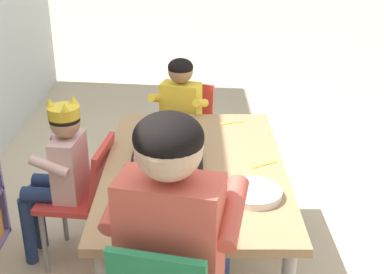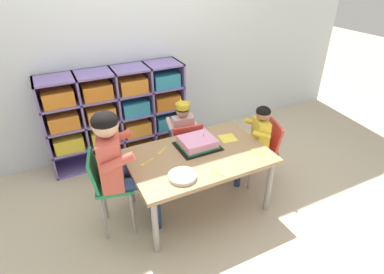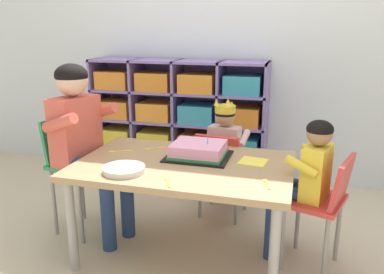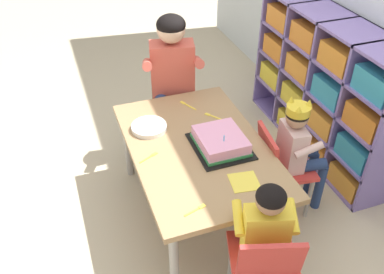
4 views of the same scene
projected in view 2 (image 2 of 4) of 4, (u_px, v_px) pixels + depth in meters
ground at (198, 205)px, 2.89m from camera, size 16.00×16.00×0.00m
classroom_back_wall at (138, 13)px, 3.18m from camera, size 5.73×0.10×3.00m
storage_cubby_shelf at (120, 116)px, 3.36m from camera, size 1.48×0.34×1.02m
activity_table at (199, 160)px, 2.63m from camera, size 1.18×0.76×0.56m
classroom_chair_blue at (185, 144)px, 3.13m from camera, size 0.35×0.35×0.61m
child_with_crown at (182, 127)px, 3.14m from camera, size 0.31×0.32×0.82m
classroom_chair_adult_side at (108, 184)px, 2.42m from camera, size 0.37×0.36×0.74m
adult_helper_seated at (119, 160)px, 2.34m from camera, size 0.47×0.45×1.08m
classroom_chair_guest_side at (263, 146)px, 3.02m from camera, size 0.39×0.39×0.65m
guest_at_table_side at (255, 136)px, 2.94m from camera, size 0.34×0.33×0.83m
birthday_cake_on_tray at (198, 143)px, 2.70m from camera, size 0.36×0.31×0.12m
paper_plate_stack at (182, 176)px, 2.33m from camera, size 0.22×0.22×0.03m
paper_napkin_square at (228, 138)px, 2.84m from camera, size 0.17×0.17×0.00m
fork_scattered_mid_table at (162, 151)px, 2.65m from camera, size 0.11×0.09×0.00m
fork_near_cake_tray at (257, 151)px, 2.64m from camera, size 0.05×0.12×0.00m
fork_at_table_front_edge at (146, 163)px, 2.50m from camera, size 0.13×0.07×0.00m
fork_by_napkin at (217, 173)px, 2.38m from camera, size 0.07×0.12×0.00m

